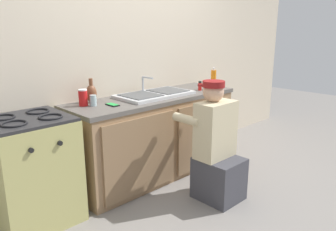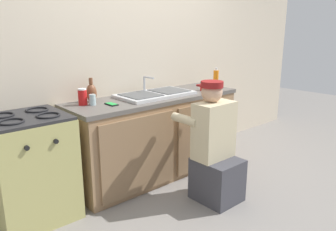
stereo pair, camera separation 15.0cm
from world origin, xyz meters
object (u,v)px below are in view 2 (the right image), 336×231
at_px(water_glass, 92,100).
at_px(vase_decorative, 91,92).
at_px(soap_bottle_orange, 216,80).
at_px(cell_phone, 111,104).
at_px(plumber_person, 215,152).
at_px(stove_range, 31,168).
at_px(sink_double_basin, 155,94).
at_px(spice_bottle_red, 202,86).
at_px(soda_cup_red, 83,97).

xyz_separation_m(water_glass, vase_decorative, (0.06, 0.13, 0.04)).
bearing_deg(water_glass, soap_bottle_orange, -8.40).
distance_m(cell_phone, soap_bottle_orange, 1.33).
relative_size(plumber_person, cell_phone, 7.89).
bearing_deg(water_glass, stove_range, -176.05).
height_order(sink_double_basin, vase_decorative, vase_decorative).
distance_m(stove_range, cell_phone, 0.87).
height_order(cell_phone, spice_bottle_red, spice_bottle_red).
relative_size(cell_phone, soda_cup_red, 0.92).
xyz_separation_m(sink_double_basin, soap_bottle_orange, (0.75, -0.17, 0.09)).
height_order(sink_double_basin, water_glass, sink_double_basin).
bearing_deg(spice_bottle_red, stove_range, 176.38).
height_order(water_glass, spice_bottle_red, spice_bottle_red).
bearing_deg(cell_phone, soap_bottle_orange, -4.81).
xyz_separation_m(stove_range, spice_bottle_red, (1.90, -0.12, 0.48)).
distance_m(soda_cup_red, vase_decorative, 0.15).
relative_size(water_glass, soap_bottle_orange, 0.40).
distance_m(spice_bottle_red, soap_bottle_orange, 0.19).
xyz_separation_m(water_glass, soap_bottle_orange, (1.46, -0.22, 0.06)).
bearing_deg(soap_bottle_orange, cell_phone, 175.19).
bearing_deg(sink_double_basin, water_glass, 176.72).
height_order(sink_double_basin, soap_bottle_orange, soap_bottle_orange).
relative_size(sink_double_basin, vase_decorative, 3.48).
bearing_deg(soda_cup_red, plumber_person, -47.11).
relative_size(water_glass, spice_bottle_red, 0.95).
height_order(sink_double_basin, cell_phone, sink_double_basin).
distance_m(sink_double_basin, plumber_person, 0.90).
xyz_separation_m(soda_cup_red, vase_decorative, (0.13, 0.07, 0.01)).
bearing_deg(soap_bottle_orange, water_glass, 171.60).
xyz_separation_m(soda_cup_red, soap_bottle_orange, (1.52, -0.28, 0.04)).
height_order(cell_phone, water_glass, water_glass).
relative_size(stove_range, vase_decorative, 3.91).
height_order(sink_double_basin, stove_range, sink_double_basin).
height_order(spice_bottle_red, vase_decorative, vase_decorative).
bearing_deg(sink_double_basin, stove_range, -179.91).
bearing_deg(stove_range, plumber_person, -29.56).
height_order(soda_cup_red, spice_bottle_red, soda_cup_red).
height_order(cell_phone, vase_decorative, vase_decorative).
bearing_deg(plumber_person, sink_double_basin, 94.27).
xyz_separation_m(sink_double_basin, plumber_person, (0.06, -0.79, -0.43)).
xyz_separation_m(soda_cup_red, spice_bottle_red, (1.35, -0.23, -0.02)).
distance_m(stove_range, spice_bottle_red, 1.97).
xyz_separation_m(sink_double_basin, cell_phone, (-0.57, -0.06, -0.01)).
xyz_separation_m(sink_double_basin, spice_bottle_red, (0.58, -0.12, 0.03)).
relative_size(spice_bottle_red, vase_decorative, 0.46).
distance_m(water_glass, soap_bottle_orange, 1.48).
height_order(stove_range, plumber_person, plumber_person).
bearing_deg(vase_decorative, cell_phone, -73.57).
height_order(water_glass, soap_bottle_orange, soap_bottle_orange).
distance_m(stove_range, water_glass, 0.78).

